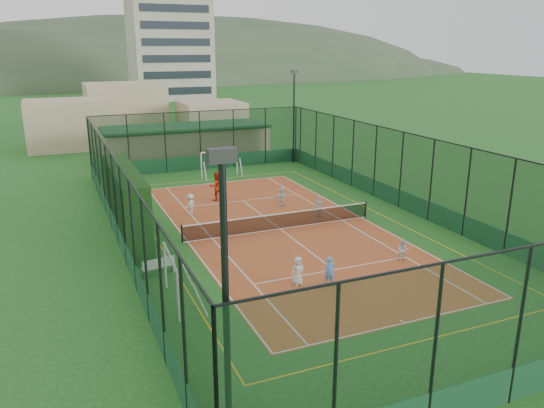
% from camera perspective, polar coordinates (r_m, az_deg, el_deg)
% --- Properties ---
extents(ground, '(300.00, 300.00, 0.00)m').
position_cam_1_polar(ground, '(30.89, 0.88, -2.72)').
color(ground, '#1F511B').
rests_on(ground, ground).
extents(court_slab, '(11.17, 23.97, 0.01)m').
position_cam_1_polar(court_slab, '(30.89, 0.88, -2.71)').
color(court_slab, '#A34624').
rests_on(court_slab, ground).
extents(tennis_net, '(11.67, 0.12, 1.06)m').
position_cam_1_polar(tennis_net, '(30.72, 0.88, -1.78)').
color(tennis_net, black).
rests_on(tennis_net, ground).
extents(perimeter_fence, '(18.12, 34.12, 5.00)m').
position_cam_1_polar(perimeter_fence, '(30.15, 0.90, 1.77)').
color(perimeter_fence, '#103216').
rests_on(perimeter_fence, ground).
extents(floodlight_sw, '(0.60, 0.26, 8.25)m').
position_cam_1_polar(floodlight_sw, '(12.19, -4.91, -13.42)').
color(floodlight_sw, black).
rests_on(floodlight_sw, ground).
extents(floodlight_ne, '(0.60, 0.26, 8.25)m').
position_cam_1_polar(floodlight_ne, '(48.21, 2.36, 9.32)').
color(floodlight_ne, black).
rests_on(floodlight_ne, ground).
extents(clubhouse, '(15.20, 7.20, 3.15)m').
position_cam_1_polar(clubhouse, '(50.82, -9.19, 6.59)').
color(clubhouse, tan).
rests_on(clubhouse, ground).
extents(apartment_tower, '(15.00, 12.00, 30.00)m').
position_cam_1_polar(apartment_tower, '(111.35, -11.09, 18.76)').
color(apartment_tower, beige).
rests_on(apartment_tower, ground).
extents(distant_hills, '(200.00, 60.00, 24.00)m').
position_cam_1_polar(distant_hills, '(177.37, -19.46, 12.37)').
color(distant_hills, '#384C33').
rests_on(distant_hills, ground).
extents(hedge_left, '(1.32, 8.82, 3.86)m').
position_cam_1_polar(hedge_left, '(30.23, -15.39, 0.08)').
color(hedge_left, black).
rests_on(hedge_left, ground).
extents(white_bench, '(1.63, 0.71, 0.89)m').
position_cam_1_polar(white_bench, '(25.31, -12.15, -6.50)').
color(white_bench, white).
rests_on(white_bench, ground).
extents(futsal_goal_near, '(3.34, 1.13, 2.12)m').
position_cam_1_polar(futsal_goal_near, '(22.23, -10.81, -8.02)').
color(futsal_goal_near, white).
rests_on(futsal_goal_near, ground).
extents(futsal_goal_far, '(3.28, 1.19, 2.08)m').
position_cam_1_polar(futsal_goal_far, '(43.46, -5.67, 4.32)').
color(futsal_goal_far, white).
rests_on(futsal_goal_far, ground).
extents(child_near_left, '(0.67, 0.46, 1.31)m').
position_cam_1_polar(child_near_left, '(23.68, 2.82, -7.20)').
color(child_near_left, white).
rests_on(child_near_left, court_slab).
extents(child_near_mid, '(0.56, 0.44, 1.35)m').
position_cam_1_polar(child_near_mid, '(23.69, 6.23, -7.23)').
color(child_near_mid, '#529EEA').
rests_on(child_near_mid, court_slab).
extents(child_near_right, '(0.69, 0.67, 1.12)m').
position_cam_1_polar(child_near_right, '(27.01, 13.92, -4.83)').
color(child_near_right, silver).
rests_on(child_near_right, court_slab).
extents(child_far_left, '(0.98, 0.90, 1.32)m').
position_cam_1_polar(child_far_left, '(33.78, -8.77, -0.02)').
color(child_far_left, silver).
rests_on(child_far_left, court_slab).
extents(child_far_right, '(0.82, 0.45, 1.33)m').
position_cam_1_polar(child_far_right, '(33.02, 5.07, -0.27)').
color(child_far_right, white).
rests_on(child_far_right, court_slab).
extents(child_far_back, '(1.25, 0.76, 1.29)m').
position_cam_1_polar(child_far_back, '(35.14, 1.05, 0.80)').
color(child_far_back, white).
rests_on(child_far_back, court_slab).
extents(coach, '(1.04, 0.85, 1.98)m').
position_cam_1_polar(coach, '(36.61, -6.03, 1.93)').
color(coach, red).
rests_on(coach, court_slab).
extents(tennis_balls, '(5.22, 1.06, 0.07)m').
position_cam_1_polar(tennis_balls, '(32.07, -0.57, -1.90)').
color(tennis_balls, '#CCE033').
rests_on(tennis_balls, court_slab).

